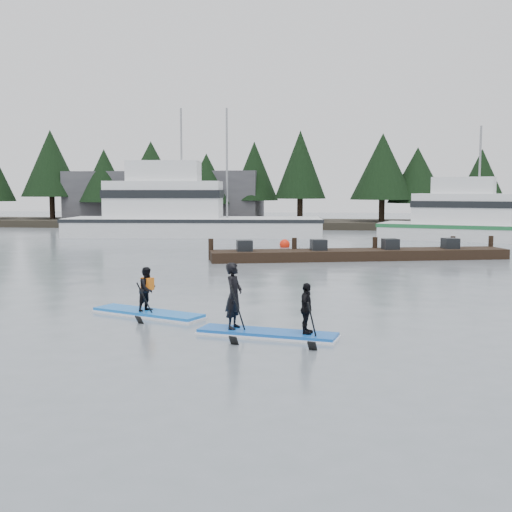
# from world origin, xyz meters

# --- Properties ---
(ground) EXTENTS (160.00, 160.00, 0.00)m
(ground) POSITION_xyz_m (0.00, 0.00, 0.00)
(ground) COLOR slate
(ground) RESTS_ON ground
(far_shore) EXTENTS (70.00, 8.00, 0.60)m
(far_shore) POSITION_xyz_m (0.00, 42.00, 0.30)
(far_shore) COLOR #2D281E
(far_shore) RESTS_ON ground
(treeline) EXTENTS (60.00, 4.00, 8.00)m
(treeline) POSITION_xyz_m (0.00, 42.00, 0.00)
(treeline) COLOR black
(treeline) RESTS_ON ground
(waterfront_building) EXTENTS (18.00, 6.00, 5.00)m
(waterfront_building) POSITION_xyz_m (-14.00, 44.00, 2.50)
(waterfront_building) COLOR #4C4C51
(waterfront_building) RESTS_ON ground
(fishing_boat_large) EXTENTS (18.38, 6.82, 10.10)m
(fishing_boat_large) POSITION_xyz_m (-8.38, 29.89, 0.77)
(fishing_boat_large) COLOR silver
(fishing_boat_large) RESTS_ON ground
(fishing_boat_medium) EXTENTS (14.31, 7.93, 8.29)m
(fishing_boat_medium) POSITION_xyz_m (11.73, 28.53, 0.58)
(fishing_boat_medium) COLOR silver
(fishing_boat_medium) RESTS_ON ground
(floating_dock) EXTENTS (14.11, 5.64, 0.47)m
(floating_dock) POSITION_xyz_m (3.60, 15.72, 0.24)
(floating_dock) COLOR black
(floating_dock) RESTS_ON ground
(buoy_b) EXTENTS (0.60, 0.60, 0.60)m
(buoy_b) POSITION_xyz_m (-0.55, 21.74, 0.00)
(buoy_b) COLOR red
(buoy_b) RESTS_ON ground
(paddleboard_solo) EXTENTS (3.22, 1.92, 1.77)m
(paddleboard_solo) POSITION_xyz_m (-2.18, 1.14, 0.39)
(paddleboard_solo) COLOR blue
(paddleboard_solo) RESTS_ON ground
(paddleboard_duo) EXTENTS (3.23, 1.49, 2.14)m
(paddleboard_duo) POSITION_xyz_m (1.14, -0.77, 0.54)
(paddleboard_duo) COLOR #1354B6
(paddleboard_duo) RESTS_ON ground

